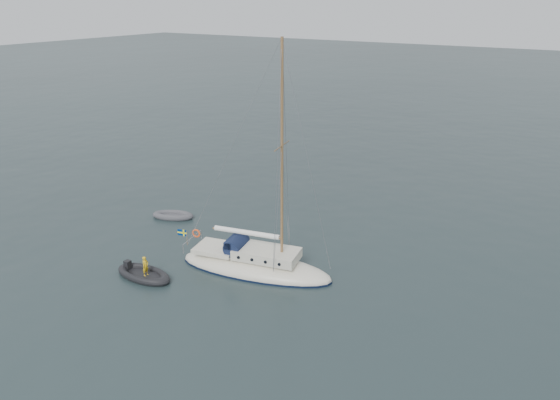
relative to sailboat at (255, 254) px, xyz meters
The scene contains 4 objects.
ground 1.92m from the sailboat, 44.04° to the left, with size 300.00×300.00×0.00m, color black.
sailboat is the anchor object (origin of this frame).
dinghy 9.82m from the sailboat, 160.04° to the left, with size 2.91×1.31×0.42m.
rib 6.19m from the sailboat, 140.86° to the right, with size 3.56×1.62×1.31m.
Camera 1 is at (14.38, -23.51, 14.49)m, focal length 35.00 mm.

